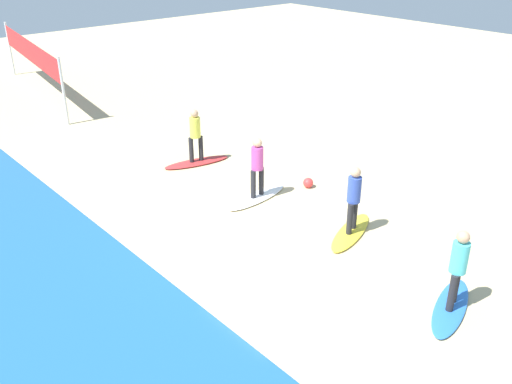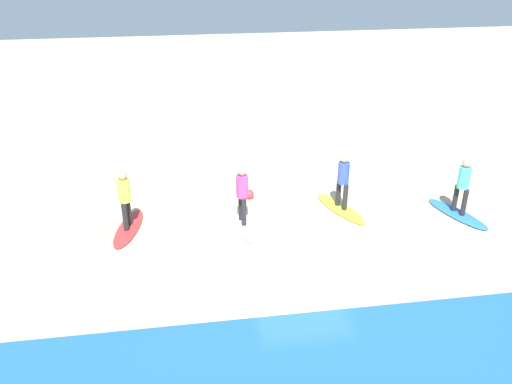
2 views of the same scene
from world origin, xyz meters
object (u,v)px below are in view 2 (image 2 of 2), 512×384
(surfboard_yellow, at_px, (341,209))
(surfer_blue, at_px, (463,182))
(surfer_yellow, at_px, (343,177))
(surfboard_red, at_px, (129,228))
(beach_ball, at_px, (249,194))
(surfboard_white, at_px, (243,223))
(surfer_red, at_px, (125,195))
(surfer_white, at_px, (242,191))
(surfboard_blue, at_px, (457,214))

(surfboard_yellow, bearing_deg, surfer_blue, 55.35)
(surfer_yellow, height_order, surfboard_red, surfer_yellow)
(surfer_blue, xyz_separation_m, surfboard_yellow, (3.18, -0.80, -0.99))
(surfer_blue, xyz_separation_m, beach_ball, (5.69, -1.92, -0.89))
(surfboard_red, bearing_deg, surfer_yellow, 104.64)
(surfer_yellow, distance_m, surfboard_white, 3.11)
(surfer_red, relative_size, beach_ball, 5.73)
(surfer_blue, bearing_deg, surfboard_red, -3.56)
(surfboard_red, bearing_deg, surfer_white, 98.67)
(surfboard_blue, distance_m, surfboard_white, 6.10)
(beach_ball, bearing_deg, surfer_blue, 161.38)
(surfboard_blue, height_order, surfer_white, surfer_white)
(surfboard_white, xyz_separation_m, beach_ball, (-0.40, -1.55, 0.10))
(surfboard_white, height_order, beach_ball, beach_ball)
(surfboard_red, bearing_deg, surfer_red, 12.44)
(surfboard_white, distance_m, surfer_red, 3.24)
(surfboard_yellow, height_order, beach_ball, beach_ball)
(surfboard_white, relative_size, surfboard_red, 1.00)
(surfboard_white, bearing_deg, beach_ball, 158.64)
(surfboard_blue, bearing_deg, surfer_yellow, -124.70)
(surfboard_yellow, height_order, surfer_yellow, surfer_yellow)
(surfboard_yellow, height_order, surfer_white, surfer_white)
(surfer_yellow, xyz_separation_m, surfboard_white, (2.91, 0.43, -0.99))
(surfboard_red, bearing_deg, beach_ball, 123.57)
(surfboard_blue, xyz_separation_m, surfboard_red, (9.17, -0.57, 0.00))
(surfer_white, xyz_separation_m, beach_ball, (-0.40, -1.55, -0.89))
(surfer_yellow, height_order, surfer_red, same)
(surfboard_white, bearing_deg, surfer_red, -100.57)
(surfboard_yellow, distance_m, surfboard_white, 2.95)
(surfboard_yellow, relative_size, surfer_yellow, 1.28)
(surfer_white, height_order, surfboard_red, surfer_white)
(surfboard_blue, height_order, surfboard_yellow, same)
(surfboard_blue, height_order, surfer_red, surfer_red)
(surfer_blue, relative_size, surfboard_white, 0.78)
(surfboard_blue, bearing_deg, surfer_blue, -20.54)
(surfboard_white, distance_m, surfer_white, 0.99)
(surfer_yellow, height_order, surfer_white, same)
(surfer_white, bearing_deg, surfer_yellow, -171.54)
(surfer_yellow, relative_size, surfer_white, 1.00)
(surfer_white, bearing_deg, beach_ball, -104.56)
(surfboard_blue, xyz_separation_m, surfer_red, (9.17, -0.57, 0.99))
(surfer_blue, bearing_deg, surfer_yellow, -14.16)
(surfboard_white, xyz_separation_m, surfer_red, (3.08, -0.20, 0.99))
(surfer_blue, bearing_deg, surfboard_white, -3.46)
(surfer_blue, distance_m, surfer_red, 9.19)
(surfer_blue, distance_m, surfboard_yellow, 3.43)
(surfboard_blue, distance_m, surfer_blue, 0.99)
(surfboard_white, relative_size, surfer_red, 1.28)
(surfboard_yellow, relative_size, surfboard_red, 1.00)
(beach_ball, bearing_deg, surfboard_white, 75.44)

